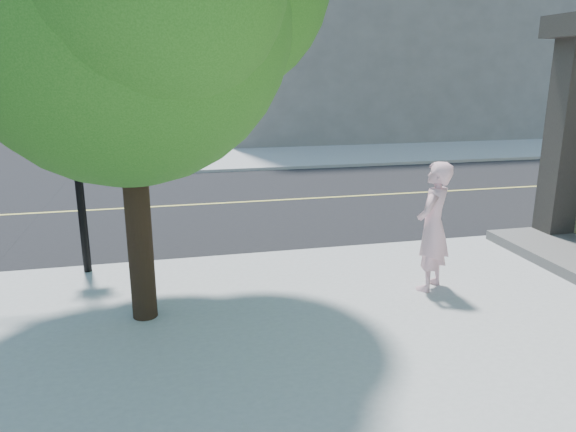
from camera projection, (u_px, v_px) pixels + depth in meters
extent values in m
plane|color=black|center=(47.00, 275.00, 9.33)|extent=(140.00, 140.00, 0.00)
cube|color=black|center=(82.00, 211.00, 13.56)|extent=(140.00, 9.00, 0.01)
cube|color=#A9A9A9|center=(356.00, 128.00, 32.46)|extent=(29.00, 25.00, 0.12)
cube|color=#35302B|center=(565.00, 135.00, 10.39)|extent=(0.55, 0.55, 4.20)
cube|color=slate|center=(365.00, 5.00, 31.19)|extent=(18.00, 16.00, 14.00)
imported|color=#EEB2BF|center=(433.00, 227.00, 8.21)|extent=(0.87, 0.85, 2.01)
cylinder|color=black|center=(137.00, 198.00, 7.06)|extent=(0.34, 0.34, 3.39)
sphere|color=#32721E|center=(123.00, 16.00, 6.46)|extent=(4.14, 4.14, 4.14)
cylinder|color=black|center=(74.00, 134.00, 8.56)|extent=(0.13, 0.13, 4.68)
cube|color=white|center=(73.00, 98.00, 8.41)|extent=(0.61, 0.04, 0.22)
cube|color=navy|center=(77.00, 134.00, 8.55)|extent=(0.50, 0.04, 0.61)
imported|color=black|center=(64.00, 39.00, 8.18)|extent=(0.18, 0.22, 1.11)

